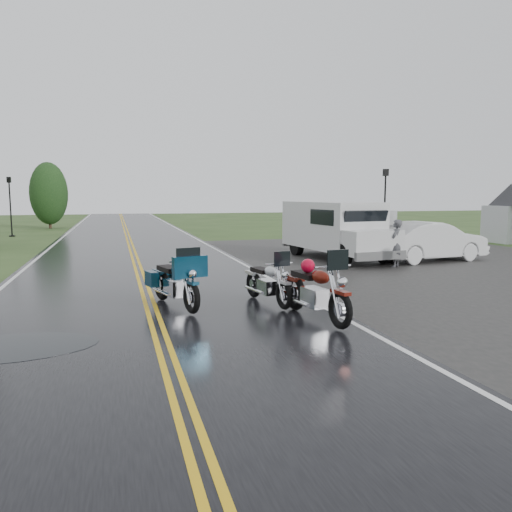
{
  "coord_description": "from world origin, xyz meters",
  "views": [
    {
      "loc": [
        -0.72,
        -10.46,
        2.59
      ],
      "look_at": [
        2.8,
        2.0,
        1.0
      ],
      "focal_mm": 35.0,
      "sensor_mm": 36.0,
      "label": 1
    }
  ],
  "objects_px": {
    "motorcycle_teal": "(191,284)",
    "van_white": "(344,234)",
    "lamp_post_far_left": "(10,207)",
    "lamp_post_far_right": "(385,205)",
    "visitor_center": "(510,198)",
    "motorcycle_silver": "(284,284)",
    "motorcycle_red": "(340,294)",
    "person_at_van": "(396,244)",
    "sedan_white": "(430,242)"
  },
  "relations": [
    {
      "from": "motorcycle_teal",
      "to": "sedan_white",
      "type": "xyz_separation_m",
      "value": [
        10.24,
        6.32,
        0.05
      ]
    },
    {
      "from": "sedan_white",
      "to": "lamp_post_far_left",
      "type": "xyz_separation_m",
      "value": [
        -17.97,
        17.24,
        1.1
      ]
    },
    {
      "from": "van_white",
      "to": "sedan_white",
      "type": "relative_size",
      "value": 1.3
    },
    {
      "from": "visitor_center",
      "to": "person_at_van",
      "type": "xyz_separation_m",
      "value": [
        -11.14,
        -6.84,
        -1.55
      ]
    },
    {
      "from": "visitor_center",
      "to": "van_white",
      "type": "xyz_separation_m",
      "value": [
        -12.86,
        -6.19,
        -1.22
      ]
    },
    {
      "from": "lamp_post_far_left",
      "to": "van_white",
      "type": "bearing_deg",
      "value": -51.52
    },
    {
      "from": "motorcycle_teal",
      "to": "lamp_post_far_left",
      "type": "bearing_deg",
      "value": 92.45
    },
    {
      "from": "motorcycle_teal",
      "to": "van_white",
      "type": "bearing_deg",
      "value": 26.96
    },
    {
      "from": "lamp_post_far_left",
      "to": "motorcycle_red",
      "type": "bearing_deg",
      "value": -68.14
    },
    {
      "from": "van_white",
      "to": "person_at_van",
      "type": "relative_size",
      "value": 3.55
    },
    {
      "from": "motorcycle_silver",
      "to": "person_at_van",
      "type": "height_order",
      "value": "person_at_van"
    },
    {
      "from": "motorcycle_teal",
      "to": "van_white",
      "type": "height_order",
      "value": "van_white"
    },
    {
      "from": "van_white",
      "to": "sedan_white",
      "type": "xyz_separation_m",
      "value": [
        3.9,
        0.47,
        -0.42
      ]
    },
    {
      "from": "visitor_center",
      "to": "motorcycle_silver",
      "type": "xyz_separation_m",
      "value": [
        -17.18,
        -12.2,
        -1.76
      ]
    },
    {
      "from": "lamp_post_far_right",
      "to": "visitor_center",
      "type": "bearing_deg",
      "value": -22.7
    },
    {
      "from": "motorcycle_teal",
      "to": "lamp_post_far_right",
      "type": "xyz_separation_m",
      "value": [
        13.06,
        14.62,
        1.32
      ]
    },
    {
      "from": "motorcycle_red",
      "to": "van_white",
      "type": "relative_size",
      "value": 0.42
    },
    {
      "from": "motorcycle_red",
      "to": "sedan_white",
      "type": "xyz_separation_m",
      "value": [
        7.72,
        8.31,
        0.02
      ]
    },
    {
      "from": "lamp_post_far_right",
      "to": "person_at_van",
      "type": "bearing_deg",
      "value": -117.97
    },
    {
      "from": "visitor_center",
      "to": "lamp_post_far_left",
      "type": "xyz_separation_m",
      "value": [
        -26.94,
        11.52,
        -0.53
      ]
    },
    {
      "from": "motorcycle_teal",
      "to": "person_at_van",
      "type": "xyz_separation_m",
      "value": [
        8.06,
        5.21,
        0.13
      ]
    },
    {
      "from": "person_at_van",
      "to": "lamp_post_far_right",
      "type": "bearing_deg",
      "value": -162.6
    },
    {
      "from": "sedan_white",
      "to": "lamp_post_far_left",
      "type": "distance_m",
      "value": 24.93
    },
    {
      "from": "motorcycle_silver",
      "to": "visitor_center",
      "type": "bearing_deg",
      "value": 25.5
    },
    {
      "from": "person_at_van",
      "to": "visitor_center",
      "type": "bearing_deg",
      "value": 166.9
    },
    {
      "from": "person_at_van",
      "to": "lamp_post_far_left",
      "type": "xyz_separation_m",
      "value": [
        -15.8,
        18.35,
        1.02
      ]
    },
    {
      "from": "van_white",
      "to": "person_at_van",
      "type": "bearing_deg",
      "value": -27.43
    },
    {
      "from": "person_at_van",
      "to": "motorcycle_red",
      "type": "bearing_deg",
      "value": 7.73
    },
    {
      "from": "motorcycle_teal",
      "to": "lamp_post_far_left",
      "type": "xyz_separation_m",
      "value": [
        -7.73,
        23.56,
        1.15
      ]
    },
    {
      "from": "motorcycle_teal",
      "to": "lamp_post_far_left",
      "type": "height_order",
      "value": "lamp_post_far_left"
    },
    {
      "from": "motorcycle_red",
      "to": "motorcycle_silver",
      "type": "xyz_separation_m",
      "value": [
        -0.49,
        1.83,
        -0.1
      ]
    },
    {
      "from": "motorcycle_teal",
      "to": "van_white",
      "type": "relative_size",
      "value": 0.4
    },
    {
      "from": "motorcycle_teal",
      "to": "van_white",
      "type": "distance_m",
      "value": 8.65
    },
    {
      "from": "van_white",
      "to": "sedan_white",
      "type": "distance_m",
      "value": 3.95
    },
    {
      "from": "lamp_post_far_left",
      "to": "lamp_post_far_right",
      "type": "relative_size",
      "value": 0.92
    },
    {
      "from": "motorcycle_teal",
      "to": "person_at_van",
      "type": "distance_m",
      "value": 9.6
    },
    {
      "from": "motorcycle_silver",
      "to": "lamp_post_far_right",
      "type": "relative_size",
      "value": 0.53
    },
    {
      "from": "motorcycle_red",
      "to": "lamp_post_far_left",
      "type": "height_order",
      "value": "lamp_post_far_left"
    },
    {
      "from": "van_white",
      "to": "lamp_post_far_right",
      "type": "distance_m",
      "value": 11.07
    },
    {
      "from": "visitor_center",
      "to": "lamp_post_far_left",
      "type": "distance_m",
      "value": 29.3
    },
    {
      "from": "motorcycle_silver",
      "to": "motorcycle_teal",
      "type": "bearing_deg",
      "value": 165.78
    },
    {
      "from": "motorcycle_silver",
      "to": "person_at_van",
      "type": "distance_m",
      "value": 8.08
    },
    {
      "from": "motorcycle_teal",
      "to": "motorcycle_silver",
      "type": "distance_m",
      "value": 2.04
    },
    {
      "from": "lamp_post_far_right",
      "to": "sedan_white",
      "type": "bearing_deg",
      "value": -108.77
    },
    {
      "from": "motorcycle_red",
      "to": "sedan_white",
      "type": "distance_m",
      "value": 11.35
    },
    {
      "from": "sedan_white",
      "to": "van_white",
      "type": "bearing_deg",
      "value": 88.97
    },
    {
      "from": "person_at_van",
      "to": "lamp_post_far_right",
      "type": "relative_size",
      "value": 0.42
    },
    {
      "from": "van_white",
      "to": "lamp_post_far_right",
      "type": "xyz_separation_m",
      "value": [
        6.71,
        8.76,
        0.85
      ]
    },
    {
      "from": "visitor_center",
      "to": "lamp_post_far_right",
      "type": "xyz_separation_m",
      "value": [
        -6.15,
        2.57,
        -0.37
      ]
    },
    {
      "from": "person_at_van",
      "to": "sedan_white",
      "type": "xyz_separation_m",
      "value": [
        2.18,
        1.12,
        -0.08
      ]
    }
  ]
}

